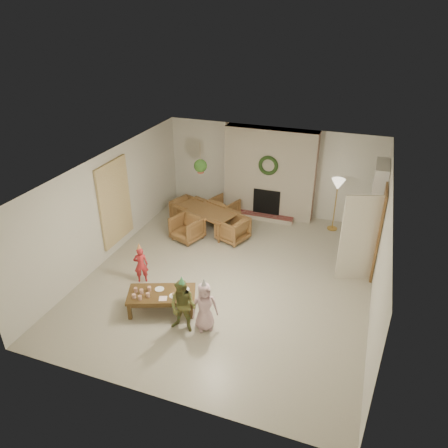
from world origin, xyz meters
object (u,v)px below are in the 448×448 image
at_px(dining_table, 206,219).
at_px(dining_chair_left, 187,211).
at_px(dining_chair_near, 187,228).
at_px(coffee_table_top, 162,294).
at_px(child_pink, 205,307).
at_px(dining_chair_right, 233,229).
at_px(dining_chair_far, 224,209).
at_px(child_red, 141,265).
at_px(child_plaid, 183,306).

height_order(dining_table, dining_chair_left, dining_chair_left).
xyz_separation_m(dining_chair_near, coffee_table_top, (0.69, -2.74, 0.05)).
height_order(dining_chair_near, coffee_table_top, dining_chair_near).
distance_m(dining_table, child_pink, 3.90).
relative_size(dining_chair_right, coffee_table_top, 0.54).
xyz_separation_m(dining_chair_far, child_red, (-0.69, -3.38, 0.10)).
bearing_deg(child_red, dining_chair_far, -129.48).
xyz_separation_m(child_plaid, child_pink, (0.35, 0.17, -0.04)).
bearing_deg(child_pink, dining_chair_left, 85.67).
bearing_deg(dining_chair_right, dining_chair_near, -51.34).
height_order(dining_chair_right, child_red, child_red).
relative_size(dining_chair_left, child_plaid, 0.65).
height_order(dining_table, child_red, child_red).
relative_size(child_red, child_plaid, 0.78).
bearing_deg(dining_chair_far, dining_chair_left, 45.00).
relative_size(dining_table, dining_chair_far, 2.34).
relative_size(coffee_table_top, child_red, 1.56).
relative_size(coffee_table_top, child_pink, 1.32).
bearing_deg(dining_chair_near, dining_chair_far, 90.00).
relative_size(dining_table, dining_chair_left, 2.34).
relative_size(dining_chair_left, dining_chair_right, 1.00).
xyz_separation_m(dining_chair_far, coffee_table_top, (0.18, -4.10, 0.05)).
bearing_deg(dining_chair_far, child_red, 99.09).
xyz_separation_m(dining_chair_far, child_pink, (1.17, -4.31, 0.17)).
xyz_separation_m(dining_chair_far, dining_chair_right, (0.59, -1.00, 0.00)).
bearing_deg(child_plaid, dining_chair_far, 100.39).
xyz_separation_m(dining_chair_near, dining_chair_left, (-0.42, 0.93, 0.00)).
distance_m(coffee_table_top, child_plaid, 0.77).
distance_m(dining_chair_right, child_plaid, 3.50).
xyz_separation_m(dining_chair_near, child_plaid, (1.33, -3.12, 0.22)).
relative_size(dining_chair_right, child_red, 0.84).
distance_m(dining_chair_far, dining_chair_right, 1.16).
bearing_deg(child_red, dining_chair_right, -146.26).
distance_m(dining_table, coffee_table_top, 3.45).
xyz_separation_m(dining_chair_left, dining_chair_right, (1.53, -0.57, 0.00)).
relative_size(coffee_table_top, child_plaid, 1.22).
height_order(dining_chair_near, dining_chair_right, same).
height_order(dining_table, dining_chair_near, dining_chair_near).
height_order(dining_chair_far, child_plaid, child_plaid).
distance_m(dining_chair_near, dining_chair_left, 1.02).
bearing_deg(dining_table, child_plaid, -53.61).
distance_m(dining_chair_right, child_pink, 3.37).
height_order(dining_chair_left, dining_chair_right, same).
xyz_separation_m(dining_chair_right, child_pink, (0.58, -3.31, 0.17)).
xyz_separation_m(dining_chair_near, child_pink, (1.68, -2.95, 0.17)).
distance_m(dining_chair_near, child_red, 2.03).
xyz_separation_m(dining_table, child_red, (-0.43, -2.70, 0.13)).
relative_size(dining_chair_near, dining_chair_left, 1.00).
xyz_separation_m(dining_chair_near, dining_chair_right, (1.10, 0.36, 0.00)).
height_order(dining_chair_right, coffee_table_top, dining_chair_right).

